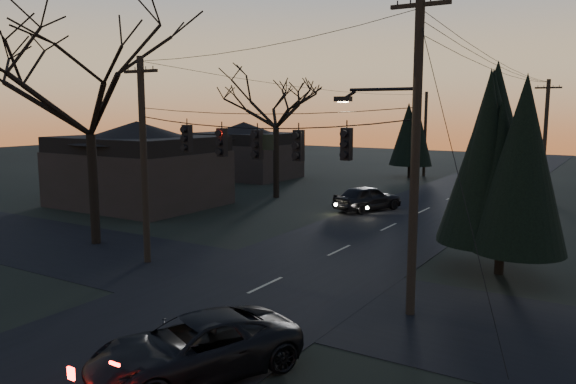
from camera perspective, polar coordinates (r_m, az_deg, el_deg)
The scene contains 15 objects.
main_road at distance 29.35m, azimuth 8.73°, elevation -4.24°, with size 8.00×120.00×0.02m, color black.
cross_road at distance 20.82m, azimuth -2.31°, elevation -9.45°, with size 60.00×7.00×0.02m, color black.
utility_pole_right at distance 18.48m, azimuth 12.29°, elevation -12.04°, with size 5.00×0.30×10.00m, color black, non-canonical shape.
utility_pole_left at distance 24.56m, azimuth -14.07°, elevation -6.93°, with size 1.80×0.30×8.50m, color black, non-canonical shape.
utility_pole_far_r at distance 45.20m, azimuth 24.31°, elevation -0.45°, with size 1.80×0.30×8.50m, color black, non-canonical shape.
utility_pole_far_l at distance 55.49m, azimuth 13.61°, elevation 1.58°, with size 0.30×0.30×8.00m, color black, non-canonical shape.
span_signal_assembly at distance 19.98m, azimuth -2.97°, elevation 5.03°, with size 11.50×0.44×1.62m.
bare_tree_left at distance 27.87m, azimuth -19.62°, elevation 9.82°, with size 9.59×9.59×10.45m.
evergreen_right at distance 22.89m, azimuth 21.18°, elevation 2.97°, with size 4.17×4.17×7.71m.
bare_tree_dist at distance 40.41m, azimuth -1.23°, elevation 9.43°, with size 6.59×6.59×10.16m.
evergreen_dist at distance 53.50m, azimuth 12.35°, elevation 5.33°, with size 3.62×3.62×6.16m.
house_left_near at distance 38.74m, azimuth -14.98°, elevation 2.82°, with size 10.00×8.00×5.60m.
house_left_far at distance 52.73m, azimuth -4.49°, elevation 4.29°, with size 9.00×7.00×5.20m.
suv_near at distance 14.15m, azimuth -9.44°, elevation -15.38°, with size 2.38×5.16×1.43m, color black.
sedan_oncoming_a at distance 35.88m, azimuth 8.08°, elevation -0.62°, with size 1.89×4.70×1.60m, color black.
Camera 1 is at (11.14, -6.38, 6.41)m, focal length 35.00 mm.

